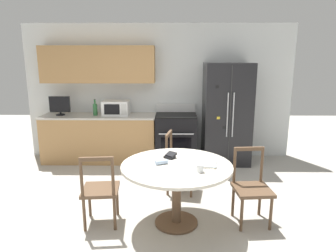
% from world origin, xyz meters
% --- Properties ---
extents(ground_plane, '(14.00, 14.00, 0.00)m').
position_xyz_m(ground_plane, '(0.00, 0.00, 0.00)').
color(ground_plane, '#B2ADA3').
extents(back_wall, '(5.20, 0.44, 2.60)m').
position_xyz_m(back_wall, '(-0.30, 2.59, 1.44)').
color(back_wall, silver).
rests_on(back_wall, ground_plane).
extents(kitchen_counter, '(2.15, 0.64, 0.90)m').
position_xyz_m(kitchen_counter, '(-1.14, 2.29, 0.45)').
color(kitchen_counter, '#AD7F4C').
rests_on(kitchen_counter, ground_plane).
extents(refrigerator, '(0.85, 0.71, 1.87)m').
position_xyz_m(refrigerator, '(1.27, 2.24, 0.94)').
color(refrigerator, black).
rests_on(refrigerator, ground_plane).
extents(oven_range, '(0.76, 0.68, 1.08)m').
position_xyz_m(oven_range, '(0.33, 2.26, 0.47)').
color(oven_range, black).
rests_on(oven_range, ground_plane).
extents(microwave, '(0.49, 0.36, 0.27)m').
position_xyz_m(microwave, '(-0.81, 2.32, 1.04)').
color(microwave, white).
rests_on(microwave, kitchen_counter).
extents(countertop_tv, '(0.38, 0.16, 0.36)m').
position_xyz_m(countertop_tv, '(-1.86, 2.28, 1.09)').
color(countertop_tv, black).
rests_on(countertop_tv, kitchen_counter).
extents(counter_bottle, '(0.08, 0.08, 0.31)m').
position_xyz_m(counter_bottle, '(-1.20, 2.27, 1.02)').
color(counter_bottle, '#2D6B38').
rests_on(counter_bottle, kitchen_counter).
extents(dining_table, '(1.29, 1.29, 0.75)m').
position_xyz_m(dining_table, '(0.31, 0.01, 0.62)').
color(dining_table, beige).
rests_on(dining_table, ground_plane).
extents(dining_chair_left, '(0.46, 0.46, 0.90)m').
position_xyz_m(dining_chair_left, '(-0.59, -0.02, 0.43)').
color(dining_chair_left, brown).
rests_on(dining_chair_left, ground_plane).
extents(dining_chair_far, '(0.49, 0.49, 0.90)m').
position_xyz_m(dining_chair_far, '(0.36, 0.91, 0.43)').
color(dining_chair_far, brown).
rests_on(dining_chair_far, ground_plane).
extents(dining_chair_right, '(0.45, 0.45, 0.90)m').
position_xyz_m(dining_chair_right, '(1.21, 0.06, 0.43)').
color(dining_chair_right, brown).
rests_on(dining_chair_right, ground_plane).
extents(candle_glass, '(0.08, 0.08, 0.08)m').
position_xyz_m(candle_glass, '(0.56, -0.22, 0.79)').
color(candle_glass, silver).
rests_on(candle_glass, dining_table).
extents(folded_napkin, '(0.15, 0.11, 0.05)m').
position_xyz_m(folded_napkin, '(0.13, 0.01, 0.78)').
color(folded_napkin, '#A3BCDB').
rests_on(folded_napkin, dining_table).
extents(wallet, '(0.17, 0.17, 0.07)m').
position_xyz_m(wallet, '(0.23, 0.24, 0.78)').
color(wallet, black).
rests_on(wallet, dining_table).
extents(mail_stack, '(0.30, 0.35, 0.02)m').
position_xyz_m(mail_stack, '(0.66, 0.03, 0.76)').
color(mail_stack, white).
rests_on(mail_stack, dining_table).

